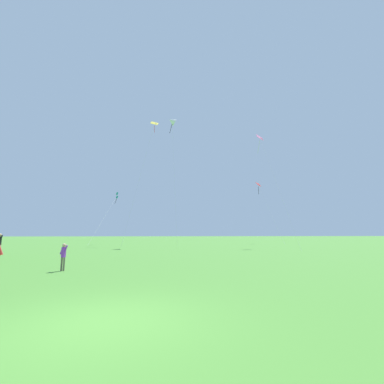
# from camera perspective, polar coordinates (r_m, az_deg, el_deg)

# --- Properties ---
(ground_plane) EXTENTS (400.00, 400.00, 0.00)m
(ground_plane) POSITION_cam_1_polar(r_m,az_deg,el_deg) (6.00, -18.92, -25.37)
(ground_plane) COLOR #427A2D
(kite_yellow_diamond) EXTENTS (4.75, 8.47, 22.14)m
(kite_yellow_diamond) POSITION_cam_1_polar(r_m,az_deg,el_deg) (48.67, -8.52, 13.24)
(kite_yellow_diamond) COLOR yellow
(kite_yellow_diamond) RESTS_ON ground_plane
(kite_teal_box) EXTENTS (2.39, 10.73, 9.28)m
(kite_teal_box) POSITION_cam_1_polar(r_m,az_deg,el_deg) (49.58, -16.06, -0.83)
(kite_teal_box) COLOR teal
(kite_teal_box) RESTS_ON ground_plane
(kite_white_distant) EXTENTS (1.62, 6.88, 20.94)m
(kite_white_distant) POSITION_cam_1_polar(r_m,az_deg,el_deg) (44.95, -4.36, 15.09)
(kite_white_distant) COLOR white
(kite_white_distant) RESTS_ON ground_plane
(kite_red_high) EXTENTS (1.21, 9.46, 12.12)m
(kite_red_high) POSITION_cam_1_polar(r_m,az_deg,el_deg) (54.10, 14.42, 0.95)
(kite_red_high) COLOR red
(kite_red_high) RESTS_ON ground_plane
(kite_pink_low) EXTENTS (1.74, 12.30, 17.00)m
(kite_pink_low) POSITION_cam_1_polar(r_m,az_deg,el_deg) (41.55, 14.77, 10.21)
(kite_pink_low) COLOR pink
(kite_pink_low) RESTS_ON ground_plane
(person_child_small) EXTENTS (0.40, 0.21, 1.27)m
(person_child_small) POSITION_cam_1_polar(r_m,az_deg,el_deg) (14.19, -26.21, -12.08)
(person_child_small) COLOR #665B4C
(person_child_small) RESTS_ON ground_plane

